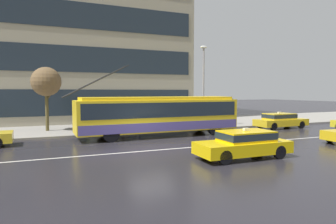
% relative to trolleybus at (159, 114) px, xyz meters
% --- Properties ---
extents(ground_plane, '(160.00, 160.00, 0.00)m').
position_rel_trolleybus_xyz_m(ground_plane, '(-1.72, -3.33, -1.51)').
color(ground_plane, '#252329').
extents(sidewalk_slab, '(80.00, 10.00, 0.14)m').
position_rel_trolleybus_xyz_m(sidewalk_slab, '(-1.72, 6.60, -1.44)').
color(sidewalk_slab, gray).
rests_on(sidewalk_slab, ground_plane).
extents(lane_centre_line, '(72.00, 0.14, 0.01)m').
position_rel_trolleybus_xyz_m(lane_centre_line, '(-1.72, -4.53, -1.51)').
color(lane_centre_line, silver).
rests_on(lane_centre_line, ground_plane).
extents(trolleybus, '(11.96, 2.74, 4.80)m').
position_rel_trolleybus_xyz_m(trolleybus, '(0.00, 0.00, 0.00)').
color(trolleybus, yellow).
rests_on(trolleybus, ground_plane).
extents(taxi_ahead_of_bus, '(4.58, 1.82, 1.39)m').
position_rel_trolleybus_xyz_m(taxi_ahead_of_bus, '(10.95, 0.22, -0.81)').
color(taxi_ahead_of_bus, yellow).
rests_on(taxi_ahead_of_bus, ground_plane).
extents(taxi_oncoming_near, '(4.43, 1.76, 1.39)m').
position_rel_trolleybus_xyz_m(taxi_oncoming_near, '(1.28, -7.76, -0.81)').
color(taxi_oncoming_near, yellow).
rests_on(taxi_oncoming_near, ground_plane).
extents(bus_shelter, '(3.83, 1.87, 2.50)m').
position_rel_trolleybus_xyz_m(bus_shelter, '(-2.58, 3.57, 0.54)').
color(bus_shelter, gray).
rests_on(bus_shelter, sidewalk_slab).
extents(pedestrian_at_shelter, '(1.52, 1.52, 2.04)m').
position_rel_trolleybus_xyz_m(pedestrian_at_shelter, '(-4.46, 2.79, 0.29)').
color(pedestrian_at_shelter, '#4A583F').
rests_on(pedestrian_at_shelter, sidewalk_slab).
extents(pedestrian_approaching_curb, '(1.51, 1.51, 2.01)m').
position_rel_trolleybus_xyz_m(pedestrian_approaching_curb, '(-0.17, 3.90, 0.27)').
color(pedestrian_approaching_curb, '#233248').
rests_on(pedestrian_approaching_curb, sidewalk_slab).
extents(pedestrian_walking_past, '(0.47, 0.47, 1.70)m').
position_rel_trolleybus_xyz_m(pedestrian_walking_past, '(-1.91, 2.81, -0.37)').
color(pedestrian_walking_past, black).
rests_on(pedestrian_walking_past, sidewalk_slab).
extents(pedestrian_waiting_by_pole, '(1.33, 1.33, 1.93)m').
position_rel_trolleybus_xyz_m(pedestrian_waiting_by_pole, '(4.66, 3.77, 0.21)').
color(pedestrian_waiting_by_pole, '#272526').
rests_on(pedestrian_waiting_by_pole, sidewalk_slab).
extents(street_lamp, '(0.60, 0.32, 6.75)m').
position_rel_trolleybus_xyz_m(street_lamp, '(4.99, 2.78, 2.62)').
color(street_lamp, gray).
rests_on(street_lamp, sidewalk_slab).
extents(street_tree_bare, '(2.18, 2.20, 4.78)m').
position_rel_trolleybus_xyz_m(street_tree_bare, '(-7.19, 4.86, 2.28)').
color(street_tree_bare, brown).
rests_on(street_tree_bare, sidewalk_slab).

